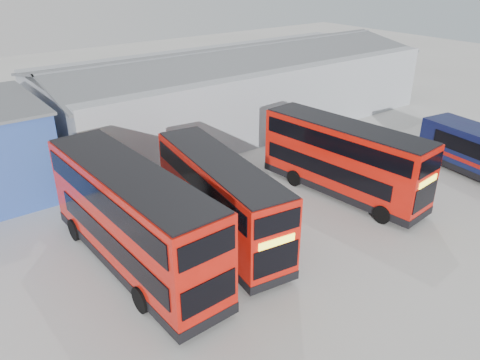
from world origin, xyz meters
The scene contains 5 objects.
ground_plane centered at (0.00, 0.00, 0.00)m, with size 120.00×120.00×0.00m, color #ABABA6.
maintenance_shed centered at (8.00, 20.00, 2.60)m, with size 30.50×12.00×5.89m.
double_decker_left centered at (-7.57, 6.45, 2.27)m, with size 3.09×10.89×4.56m.
double_decker_centre centered at (-3.38, 6.12, 2.00)m, with size 3.56×9.71×4.02m.
double_decker_right centered at (4.62, 5.80, 2.05)m, with size 3.29×9.90×4.11m.
Camera 1 is at (-14.09, -9.60, 12.14)m, focal length 35.00 mm.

